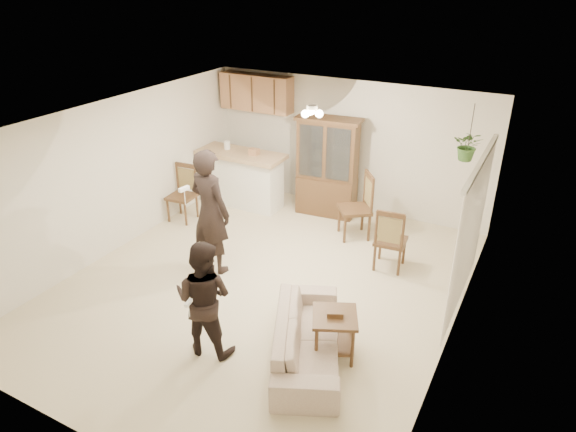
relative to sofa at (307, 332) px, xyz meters
The scene contains 23 objects.
floor 1.73m from the sofa, 139.53° to the left, with size 6.50×6.50×0.00m, color beige.
ceiling 2.72m from the sofa, 139.53° to the left, with size 5.50×6.50×0.02m, color white.
wall_back 4.62m from the sofa, 106.48° to the left, with size 5.50×0.02×2.50m, color silver.
wall_front 2.66m from the sofa, 120.86° to the right, with size 5.50×0.02×2.50m, color silver.
wall_left 4.28m from the sofa, 164.79° to the left, with size 0.02×6.50×2.50m, color silver.
wall_right 2.03m from the sofa, 36.86° to the left, with size 0.02×6.50×2.50m, color silver.
breakfast_bar 4.66m from the sofa, 132.29° to the left, with size 1.60×0.55×1.00m, color white.
bar_top 4.71m from the sofa, 132.29° to the left, with size 1.75×0.70×0.08m, color tan.
upper_cabinets 5.52m from the sofa, 127.40° to the left, with size 1.50×0.34×0.70m, color #8F603E.
vertical_blinds 2.56m from the sofa, 54.52° to the left, with size 0.06×2.30×2.10m, color silver, non-canonical shape.
ceiling_fixture 3.25m from the sofa, 115.30° to the left, with size 0.36×0.36×0.20m, color beige, non-canonical shape.
hanging_plant 3.93m from the sofa, 73.83° to the left, with size 0.43×0.37×0.48m, color #255522.
plant_cord 4.07m from the sofa, 73.83° to the left, with size 0.01×0.01×0.65m, color black.
sofa is the anchor object (origin of this frame).
adult 2.55m from the sofa, 152.44° to the left, with size 0.66×0.43×1.80m, color black.
child 1.28m from the sofa, 158.16° to the right, with size 0.66×0.51×1.35m, color black.
china_hutch 4.16m from the sofa, 111.03° to the left, with size 1.24×0.57×1.89m.
side_table 0.33m from the sofa, 33.00° to the left, with size 0.71×0.71×0.65m.
chair_bar 4.40m from the sofa, 148.29° to the left, with size 0.50×0.50×1.06m.
chair_hutch_left 3.27m from the sofa, 101.52° to the left, with size 0.73×0.73×1.18m.
chair_hutch_right 2.50m from the sofa, 84.69° to the left, with size 0.51×0.51×1.06m.
controller_adult 2.66m from the sofa, 163.00° to the left, with size 0.05×0.17×0.05m, color white.
controller_child 1.48m from the sofa, 143.54° to the right, with size 0.04×0.13×0.04m, color white.
Camera 1 is at (3.41, -5.57, 4.32)m, focal length 32.00 mm.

